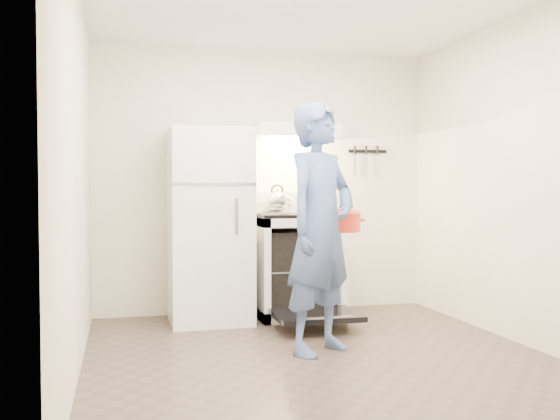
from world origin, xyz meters
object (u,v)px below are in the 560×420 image
object	(u,v)px
dutch_oven	(341,223)
tea_kettle	(277,199)
refrigerator	(209,226)
person	(320,228)
stove_body	(297,266)

from	to	relation	value
dutch_oven	tea_kettle	bearing A→B (deg)	101.85
refrigerator	person	bearing A→B (deg)	-62.96
refrigerator	stove_body	xyz separation A→B (m)	(0.81, 0.02, -0.39)
refrigerator	stove_body	bearing A→B (deg)	1.77
person	refrigerator	bearing A→B (deg)	82.92
tea_kettle	stove_body	bearing A→B (deg)	-50.95
person	dutch_oven	bearing A→B (deg)	14.94
person	dutch_oven	distance (m)	0.42
stove_body	refrigerator	bearing A→B (deg)	-178.23
stove_body	person	size ratio (longest dim) A/B	0.51
stove_body	tea_kettle	bearing A→B (deg)	129.05
tea_kettle	person	bearing A→B (deg)	-91.52
stove_body	person	distance (m)	1.35
refrigerator	dutch_oven	world-z (taller)	refrigerator
refrigerator	stove_body	world-z (taller)	refrigerator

